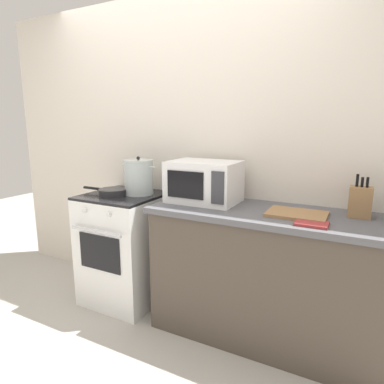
{
  "coord_description": "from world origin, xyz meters",
  "views": [
    {
      "loc": [
        1.37,
        -1.49,
        1.49
      ],
      "look_at": [
        0.29,
        0.6,
        1.0
      ],
      "focal_mm": 31.07,
      "sensor_mm": 36.0,
      "label": 1
    }
  ],
  "objects_px": {
    "frying_pan": "(112,192)",
    "knife_block": "(360,202)",
    "microwave": "(204,182)",
    "cutting_board": "(297,214)",
    "stove": "(125,247)",
    "oven_mitt": "(312,223)",
    "stock_pot": "(139,177)"
  },
  "relations": [
    {
      "from": "frying_pan",
      "to": "knife_block",
      "type": "bearing_deg",
      "value": 6.21
    },
    {
      "from": "stove",
      "to": "cutting_board",
      "type": "height_order",
      "value": "cutting_board"
    },
    {
      "from": "microwave",
      "to": "frying_pan",
      "type": "bearing_deg",
      "value": -170.09
    },
    {
      "from": "stock_pot",
      "to": "cutting_board",
      "type": "relative_size",
      "value": 0.89
    },
    {
      "from": "microwave",
      "to": "oven_mitt",
      "type": "distance_m",
      "value": 0.84
    },
    {
      "from": "frying_pan",
      "to": "microwave",
      "type": "bearing_deg",
      "value": 9.91
    },
    {
      "from": "cutting_board",
      "to": "knife_block",
      "type": "distance_m",
      "value": 0.38
    },
    {
      "from": "cutting_board",
      "to": "knife_block",
      "type": "bearing_deg",
      "value": 22.01
    },
    {
      "from": "oven_mitt",
      "to": "cutting_board",
      "type": "bearing_deg",
      "value": 124.95
    },
    {
      "from": "oven_mitt",
      "to": "frying_pan",
      "type": "bearing_deg",
      "value": 176.13
    },
    {
      "from": "frying_pan",
      "to": "knife_block",
      "type": "distance_m",
      "value": 1.8
    },
    {
      "from": "oven_mitt",
      "to": "microwave",
      "type": "bearing_deg",
      "value": 163.34
    },
    {
      "from": "frying_pan",
      "to": "microwave",
      "type": "relative_size",
      "value": 0.85
    },
    {
      "from": "microwave",
      "to": "knife_block",
      "type": "distance_m",
      "value": 1.03
    },
    {
      "from": "stove",
      "to": "frying_pan",
      "type": "xyz_separation_m",
      "value": [
        -0.06,
        -0.05,
        0.48
      ]
    },
    {
      "from": "frying_pan",
      "to": "cutting_board",
      "type": "distance_m",
      "value": 1.44
    },
    {
      "from": "cutting_board",
      "to": "microwave",
      "type": "bearing_deg",
      "value": 173.49
    },
    {
      "from": "knife_block",
      "to": "oven_mitt",
      "type": "height_order",
      "value": "knife_block"
    },
    {
      "from": "stock_pot",
      "to": "knife_block",
      "type": "height_order",
      "value": "stock_pot"
    },
    {
      "from": "stove",
      "to": "stock_pot",
      "type": "distance_m",
      "value": 0.62
    },
    {
      "from": "frying_pan",
      "to": "knife_block",
      "type": "relative_size",
      "value": 1.6
    },
    {
      "from": "stove",
      "to": "oven_mitt",
      "type": "bearing_deg",
      "value": -6.08
    },
    {
      "from": "stock_pot",
      "to": "knife_block",
      "type": "relative_size",
      "value": 1.2
    },
    {
      "from": "frying_pan",
      "to": "stove",
      "type": "bearing_deg",
      "value": 39.84
    },
    {
      "from": "microwave",
      "to": "oven_mitt",
      "type": "height_order",
      "value": "microwave"
    },
    {
      "from": "frying_pan",
      "to": "microwave",
      "type": "height_order",
      "value": "microwave"
    },
    {
      "from": "stove",
      "to": "knife_block",
      "type": "relative_size",
      "value": 3.45
    },
    {
      "from": "microwave",
      "to": "cutting_board",
      "type": "bearing_deg",
      "value": -6.51
    },
    {
      "from": "stove",
      "to": "microwave",
      "type": "relative_size",
      "value": 1.84
    },
    {
      "from": "stock_pot",
      "to": "frying_pan",
      "type": "distance_m",
      "value": 0.25
    },
    {
      "from": "frying_pan",
      "to": "oven_mitt",
      "type": "height_order",
      "value": "frying_pan"
    },
    {
      "from": "cutting_board",
      "to": "stock_pot",
      "type": "bearing_deg",
      "value": 176.96
    }
  ]
}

